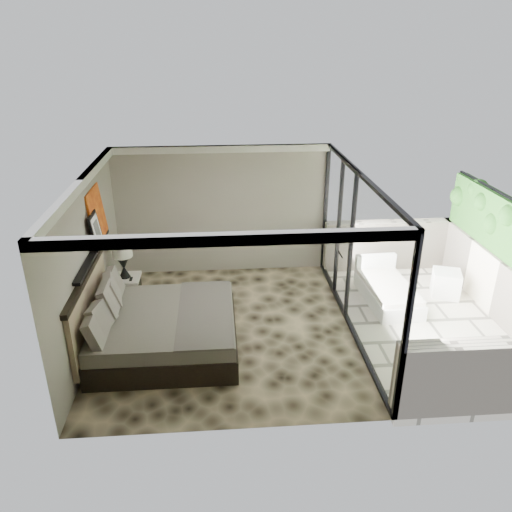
{
  "coord_description": "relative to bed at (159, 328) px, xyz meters",
  "views": [
    {
      "loc": [
        -0.07,
        -7.67,
        4.84
      ],
      "look_at": [
        0.57,
        0.4,
        1.24
      ],
      "focal_mm": 35.0,
      "sensor_mm": 36.0,
      "label": 1
    }
  ],
  "objects": [
    {
      "name": "bed",
      "position": [
        0.0,
        0.0,
        0.0
      ],
      "size": [
        2.39,
        2.31,
        1.33
      ],
      "color": "black",
      "rests_on": "floor"
    },
    {
      "name": "picture_ledge",
      "position": [
        -1.06,
        0.58,
        1.12
      ],
      "size": [
        0.12,
        2.2,
        0.05
      ],
      "primitive_type": "cube",
      "color": "black",
      "rests_on": "left_wall"
    },
    {
      "name": "nightstand",
      "position": [
        -0.8,
        1.69,
        -0.11
      ],
      "size": [
        0.6,
        0.6,
        0.55
      ],
      "primitive_type": "cube",
      "rotation": [
        0.0,
        0.0,
        -0.08
      ],
      "color": "black",
      "rests_on": "floor"
    },
    {
      "name": "glass_wall",
      "position": [
        3.37,
        0.48,
        1.02
      ],
      "size": [
        0.08,
        5.0,
        2.8
      ],
      "primitive_type": "cube",
      "color": "white",
      "rests_on": "floor"
    },
    {
      "name": "left_wall",
      "position": [
        -1.12,
        0.48,
        1.02
      ],
      "size": [
        0.02,
        5.0,
        2.8
      ],
      "primitive_type": "cube",
      "color": "gray",
      "rests_on": "floor"
    },
    {
      "name": "ceiling",
      "position": [
        1.12,
        0.48,
        2.41
      ],
      "size": [
        4.5,
        5.0,
        0.02
      ],
      "primitive_type": "cube",
      "color": "silver",
      "rests_on": "back_wall"
    },
    {
      "name": "table_lamp",
      "position": [
        -0.81,
        1.7,
        0.59
      ],
      "size": [
        0.39,
        0.39,
        0.71
      ],
      "color": "black",
      "rests_on": "nightstand"
    },
    {
      "name": "parapet_far",
      "position": [
        6.22,
        0.48,
        0.17
      ],
      "size": [
        0.3,
        5.0,
        1.1
      ],
      "primitive_type": "cube",
      "color": "#C2B29D",
      "rests_on": "terrace_slab"
    },
    {
      "name": "back_wall",
      "position": [
        1.12,
        2.97,
        1.02
      ],
      "size": [
        4.5,
        0.02,
        2.8
      ],
      "primitive_type": "cube",
      "color": "gray",
      "rests_on": "floor"
    },
    {
      "name": "terrace_slab",
      "position": [
        4.87,
        0.48,
        -0.44
      ],
      "size": [
        3.0,
        5.0,
        0.12
      ],
      "primitive_type": "cube",
      "color": "beige",
      "rests_on": "ground"
    },
    {
      "name": "lounger",
      "position": [
        4.33,
        1.31,
        -0.18
      ],
      "size": [
        0.94,
        1.75,
        0.67
      ],
      "rotation": [
        0.0,
        0.0,
        0.05
      ],
      "color": "white",
      "rests_on": "terrace_slab"
    },
    {
      "name": "framed_print",
      "position": [
        -1.02,
        0.84,
        1.44
      ],
      "size": [
        0.11,
        0.5,
        0.6
      ],
      "primitive_type": "cube",
      "rotation": [
        0.0,
        -0.14,
        0.0
      ],
      "color": "black",
      "rests_on": "picture_ledge"
    },
    {
      "name": "ottoman",
      "position": [
        5.57,
        1.42,
        -0.12
      ],
      "size": [
        0.66,
        0.66,
        0.52
      ],
      "primitive_type": "cube",
      "rotation": [
        0.0,
        0.0,
        -0.33
      ],
      "color": "white",
      "rests_on": "terrace_slab"
    },
    {
      "name": "floor",
      "position": [
        1.12,
        0.48,
        -0.38
      ],
      "size": [
        5.0,
        5.0,
        0.0
      ],
      "primitive_type": "plane",
      "color": "black",
      "rests_on": "ground"
    },
    {
      "name": "abstract_canvas",
      "position": [
        -1.07,
        1.26,
        1.59
      ],
      "size": [
        0.13,
        0.9,
        0.9
      ],
      "primitive_type": "cube",
      "rotation": [
        0.0,
        -0.1,
        0.0
      ],
      "color": "red",
      "rests_on": "picture_ledge"
    }
  ]
}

